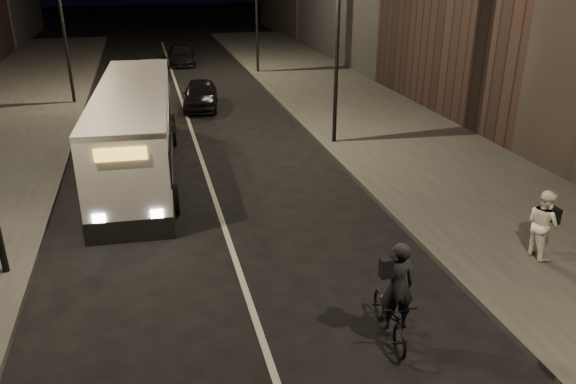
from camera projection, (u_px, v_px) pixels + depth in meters
ground at (262, 340)px, 11.58m from camera, size 180.00×180.00×0.00m
sidewalk_right at (379, 126)px, 25.99m from camera, size 7.00×70.00×0.16m
streetlight_right_mid at (332, 12)px, 21.44m from camera, size 1.20×0.44×8.12m
city_bus at (136, 127)px, 20.07m from camera, size 3.19×11.62×3.10m
cyclist_on_bicycle at (392, 307)px, 11.36m from camera, size 0.89×2.06×2.30m
pedestrian_woman at (543, 224)px, 14.22m from camera, size 0.73×0.92×1.81m
car_near at (200, 94)px, 29.08m from camera, size 2.25×4.40×1.43m
car_mid at (153, 68)px, 36.38m from camera, size 1.34×3.77×1.24m
car_far at (182, 54)px, 41.07m from camera, size 2.14×4.82×1.37m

